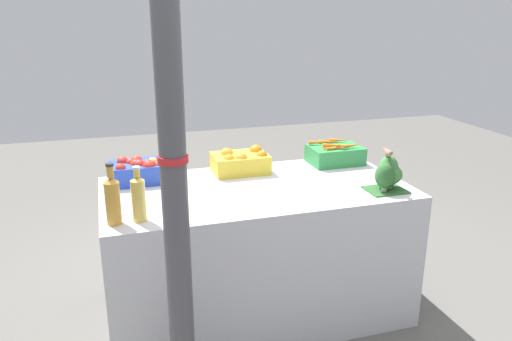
% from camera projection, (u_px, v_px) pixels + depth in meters
% --- Properties ---
extents(ground_plane, '(10.00, 10.00, 0.00)m').
position_uv_depth(ground_plane, '(256.00, 309.00, 3.15)').
color(ground_plane, '#605E59').
extents(market_table, '(1.76, 0.90, 0.82)m').
position_uv_depth(market_table, '(256.00, 251.00, 3.03)').
color(market_table, silver).
rests_on(market_table, ground_plane).
extents(support_pole, '(0.12, 0.12, 2.25)m').
position_uv_depth(support_pole, '(174.00, 185.00, 2.03)').
color(support_pole, '#4C4C51').
rests_on(support_pole, ground_plane).
extents(apple_crate, '(0.34, 0.24, 0.15)m').
position_uv_depth(apple_crate, '(140.00, 170.00, 2.97)').
color(apple_crate, '#2847B7').
rests_on(apple_crate, market_table).
extents(orange_crate, '(0.34, 0.24, 0.16)m').
position_uv_depth(orange_crate, '(240.00, 161.00, 3.15)').
color(orange_crate, gold).
rests_on(orange_crate, market_table).
extents(carrot_crate, '(0.34, 0.25, 0.16)m').
position_uv_depth(carrot_crate, '(335.00, 154.00, 3.34)').
color(carrot_crate, '#2D8442').
rests_on(carrot_crate, market_table).
extents(broccoli_pile, '(0.22, 0.18, 0.20)m').
position_uv_depth(broccoli_pile, '(387.00, 175.00, 2.83)').
color(broccoli_pile, '#2D602D').
rests_on(broccoli_pile, market_table).
extents(juice_bottle_amber, '(0.07, 0.07, 0.30)m').
position_uv_depth(juice_bottle_amber, '(113.00, 199.00, 2.36)').
color(juice_bottle_amber, gold).
rests_on(juice_bottle_amber, market_table).
extents(juice_bottle_golden, '(0.07, 0.07, 0.28)m').
position_uv_depth(juice_bottle_golden, '(139.00, 198.00, 2.40)').
color(juice_bottle_golden, gold).
rests_on(juice_bottle_golden, market_table).
extents(sparrow_bird, '(0.05, 0.13, 0.05)m').
position_uv_depth(sparrow_bird, '(389.00, 153.00, 2.76)').
color(sparrow_bird, '#4C3D2D').
rests_on(sparrow_bird, broccoli_pile).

